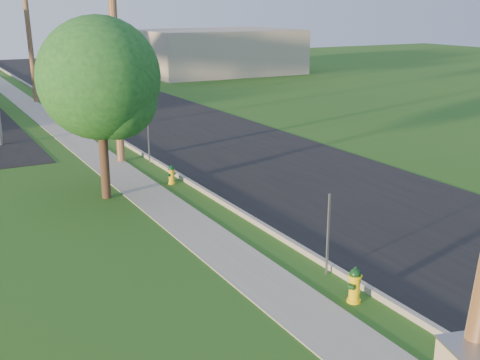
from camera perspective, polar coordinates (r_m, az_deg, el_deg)
name	(u,v)px	position (r m, az deg, el deg)	size (l,w,h in m)	color
road	(325,187)	(21.32, 8.02, -0.64)	(8.00, 120.00, 0.02)	black
curb	(224,202)	(19.26, -1.57, -2.13)	(0.15, 120.00, 0.15)	gray
sidewalk	(173,213)	(18.59, -6.37, -3.11)	(1.50, 120.00, 0.03)	gray
utility_pole_mid	(114,37)	(24.40, -11.83, 13.11)	(1.40, 0.32, 9.80)	brown
utility_pole_far	(28,27)	(41.91, -19.44, 13.50)	(1.40, 0.32, 9.50)	brown
sign_post_near	(328,235)	(14.20, 8.35, -5.17)	(0.05, 0.04, 2.00)	gray
sign_post_mid	(149,140)	(24.24, -8.66, 3.80)	(0.05, 0.04, 2.00)	gray
sign_post_far	(73,99)	(35.77, -15.59, 7.37)	(0.05, 0.04, 2.00)	gray
distant_building	(218,51)	(57.56, -2.14, 12.08)	(14.00, 10.00, 4.00)	#A2988C
tree_verge	(103,83)	(19.61, -12.86, 8.95)	(3.89, 3.89, 5.89)	#352419
hydrant_near	(355,285)	(13.25, 10.83, -9.74)	(0.42, 0.37, 0.81)	yellow
hydrant_mid	(172,175)	(21.55, -6.51, 0.50)	(0.36, 0.32, 0.69)	gold
hydrant_far	(74,113)	(35.14, -15.43, 6.16)	(0.37, 0.33, 0.72)	#F7C100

